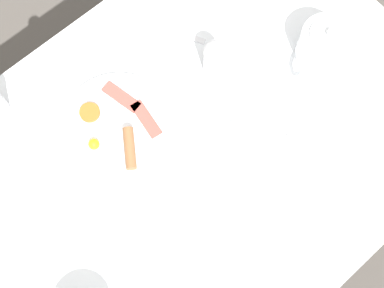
{
  "coord_description": "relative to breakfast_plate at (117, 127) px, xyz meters",
  "views": [
    {
      "loc": [
        -0.28,
        0.25,
        1.88
      ],
      "look_at": [
        0.0,
        0.0,
        0.76
      ],
      "focal_mm": 50.0,
      "sensor_mm": 36.0,
      "label": 1
    }
  ],
  "objects": [
    {
      "name": "fork_by_plate",
      "position": [
        0.11,
        -0.26,
        -0.01
      ],
      "size": [
        0.15,
        0.09,
        0.0
      ],
      "rotation": [
        0.0,
        0.0,
        5.18
      ],
      "color": "silver",
      "rests_on": "table"
    },
    {
      "name": "knife_by_plate",
      "position": [
        -0.35,
        0.07,
        -0.01
      ],
      "size": [
        0.21,
        0.05,
        0.0
      ],
      "rotation": [
        0.0,
        0.0,
        4.52
      ],
      "color": "silver",
      "rests_on": "table"
    },
    {
      "name": "table",
      "position": [
        -0.15,
        -0.1,
        -0.08
      ],
      "size": [
        0.86,
        1.19,
        0.74
      ],
      "color": "silver",
      "rests_on": "ground_plane"
    },
    {
      "name": "ground_plane",
      "position": [
        -0.15,
        -0.1,
        -0.75
      ],
      "size": [
        8.0,
        8.0,
        0.0
      ],
      "primitive_type": "plane",
      "color": "#4C4742"
    },
    {
      "name": "spoon_for_tea",
      "position": [
        -0.35,
        -0.3,
        -0.01
      ],
      "size": [
        0.17,
        0.06,
        0.0
      ],
      "rotation": [
        0.0,
        0.0,
        4.97
      ],
      "color": "silver",
      "rests_on": "table"
    },
    {
      "name": "napkin_folded",
      "position": [
        -0.21,
        -0.17,
        -0.0
      ],
      "size": [
        0.15,
        0.14,
        0.01
      ],
      "rotation": [
        0.0,
        0.0,
        5.53
      ],
      "color": "white",
      "rests_on": "table"
    },
    {
      "name": "pepper_grinder",
      "position": [
        -0.03,
        -0.26,
        0.05
      ],
      "size": [
        0.05,
        0.05,
        0.11
      ],
      "color": "#BCBCC1",
      "rests_on": "table"
    },
    {
      "name": "fork_spare",
      "position": [
        -0.04,
        0.3,
        -0.01
      ],
      "size": [
        0.08,
        0.16,
        0.0
      ],
      "rotation": [
        0.0,
        0.0,
        3.56
      ],
      "color": "silver",
      "rests_on": "table"
    },
    {
      "name": "breakfast_plate",
      "position": [
        0.0,
        0.0,
        0.0
      ],
      "size": [
        0.26,
        0.26,
        0.04
      ],
      "color": "white",
      "rests_on": "table"
    },
    {
      "name": "teapot_far",
      "position": [
        -0.17,
        -0.48,
        0.04
      ],
      "size": [
        0.12,
        0.2,
        0.11
      ],
      "rotation": [
        0.0,
        0.0,
        4.9
      ],
      "color": "white",
      "rests_on": "table"
    }
  ]
}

